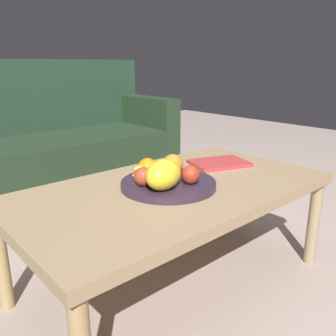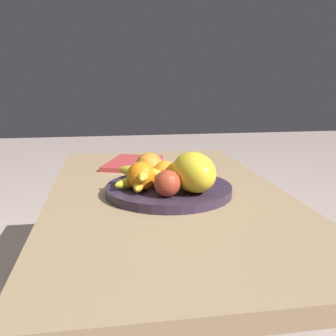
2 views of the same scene
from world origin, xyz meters
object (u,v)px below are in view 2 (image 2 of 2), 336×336
at_px(melon_large_front, 194,172).
at_px(apple_left, 167,183).
at_px(apple_front, 192,169).
at_px(coffee_table, 167,204).
at_px(banana_bunch, 141,177).
at_px(orange_right, 141,176).
at_px(magazine, 134,163).
at_px(orange_front, 165,173).
at_px(orange_left, 149,166).
at_px(fruit_bowl, 168,189).

xyz_separation_m(melon_large_front, apple_left, (-0.03, 0.08, -0.02)).
bearing_deg(apple_left, apple_front, -34.10).
height_order(coffee_table, banana_bunch, banana_bunch).
bearing_deg(coffee_table, orange_right, 128.25).
height_order(orange_right, apple_front, orange_right).
xyz_separation_m(banana_bunch, magazine, (0.39, -0.01, -0.05)).
bearing_deg(apple_front, coffee_table, 97.66).
xyz_separation_m(orange_front, orange_left, (0.07, 0.04, 0.01)).
distance_m(melon_large_front, orange_front, 0.10).
height_order(coffee_table, apple_left, apple_left).
relative_size(banana_bunch, magazine, 0.63).
xyz_separation_m(apple_left, magazine, (0.48, 0.05, -0.05)).
distance_m(melon_large_front, magazine, 0.47).
height_order(coffee_table, orange_front, orange_front).
relative_size(coffee_table, banana_bunch, 7.76).
xyz_separation_m(orange_left, magazine, (0.31, 0.03, -0.06)).
xyz_separation_m(orange_front, apple_left, (-0.10, 0.01, -0.00)).
bearing_deg(apple_left, banana_bunch, 34.13).
bearing_deg(melon_large_front, orange_left, 36.76).
xyz_separation_m(orange_right, banana_bunch, (0.02, -0.00, -0.01)).
bearing_deg(magazine, fruit_bowl, -149.83).
distance_m(coffee_table, fruit_bowl, 0.06).
height_order(apple_left, magazine, apple_left).
relative_size(coffee_table, orange_front, 17.10).
relative_size(melon_large_front, apple_left, 2.20).
xyz_separation_m(coffee_table, magazine, (0.35, 0.07, 0.05)).
xyz_separation_m(melon_large_front, banana_bunch, (0.06, 0.13, -0.02)).
relative_size(coffee_table, orange_left, 14.74).
xyz_separation_m(orange_right, magazine, (0.41, -0.01, -0.06)).
height_order(fruit_bowl, orange_right, orange_right).
bearing_deg(banana_bunch, orange_front, -78.84).
distance_m(orange_left, apple_front, 0.13).
xyz_separation_m(melon_large_front, apple_front, (0.11, -0.02, -0.02)).
xyz_separation_m(coffee_table, apple_front, (0.01, -0.08, 0.10)).
bearing_deg(orange_right, orange_left, -18.29).
distance_m(orange_right, apple_front, 0.17).
height_order(apple_front, apple_left, same).
bearing_deg(orange_left, coffee_table, -126.83).
height_order(orange_left, apple_left, orange_left).
height_order(melon_large_front, apple_front, melon_large_front).
bearing_deg(fruit_bowl, orange_left, 34.82).
bearing_deg(magazine, orange_front, -151.02).
xyz_separation_m(orange_front, magazine, (0.38, 0.06, -0.05)).
distance_m(fruit_bowl, orange_left, 0.10).
relative_size(apple_front, banana_bunch, 0.44).
height_order(fruit_bowl, apple_front, apple_front).
height_order(apple_front, magazine, apple_front).
bearing_deg(apple_left, orange_left, 9.31).
xyz_separation_m(fruit_bowl, magazine, (0.38, 0.07, -0.00)).
distance_m(melon_large_front, apple_front, 0.12).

